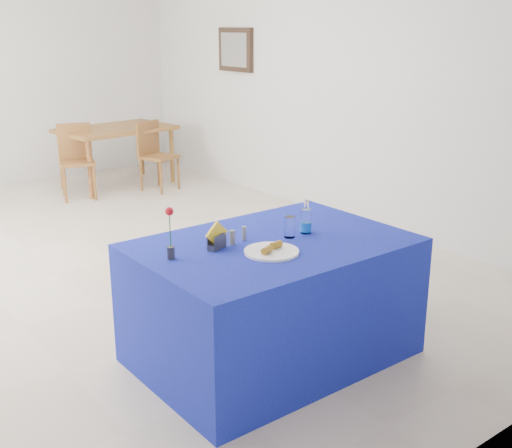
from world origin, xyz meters
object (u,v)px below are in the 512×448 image
at_px(blue_table, 272,300).
at_px(chair_bg_left, 76,155).
at_px(plate, 272,252).
at_px(oak_table, 116,133).
at_px(chair_bg_right, 154,151).
at_px(water_bottle, 306,222).

xyz_separation_m(blue_table, chair_bg_left, (0.62, 4.46, 0.13)).
bearing_deg(chair_bg_left, blue_table, -79.99).
relative_size(plate, chair_bg_left, 0.36).
bearing_deg(oak_table, plate, -106.08).
xyz_separation_m(plate, chair_bg_right, (1.67, 4.37, -0.27)).
height_order(oak_table, chair_bg_right, chair_bg_right).
bearing_deg(oak_table, chair_bg_left, -160.18).
height_order(chair_bg_left, chair_bg_right, chair_bg_left).
distance_m(oak_table, chair_bg_left, 0.70).
bearing_deg(blue_table, chair_bg_left, 82.06).
height_order(blue_table, water_bottle, water_bottle).
bearing_deg(water_bottle, chair_bg_right, 73.21).
bearing_deg(chair_bg_left, oak_table, 37.77).
xyz_separation_m(blue_table, chair_bg_right, (1.54, 4.22, 0.11)).
distance_m(plate, oak_table, 5.04).
bearing_deg(chair_bg_left, water_bottle, -76.62).
bearing_deg(oak_table, water_bottle, -102.02).
xyz_separation_m(oak_table, chair_bg_right, (0.27, -0.47, -0.18)).
distance_m(blue_table, oak_table, 4.87).
bearing_deg(blue_table, oak_table, 74.92).
bearing_deg(plate, oak_table, 73.92).
height_order(water_bottle, chair_bg_left, water_bottle).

